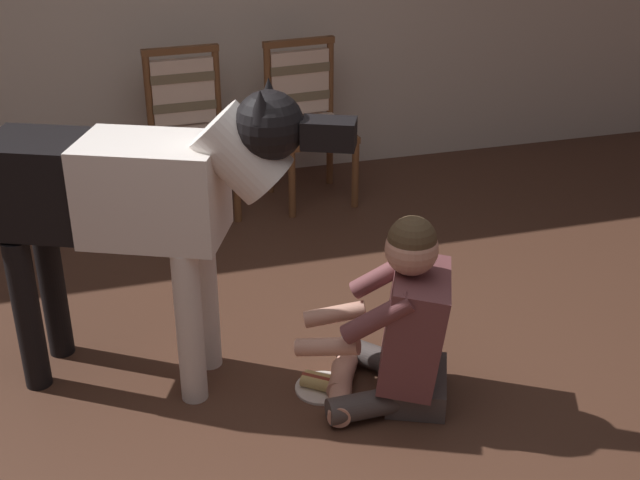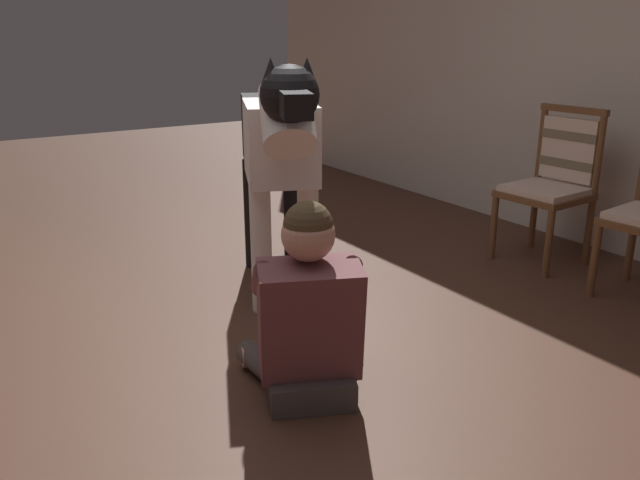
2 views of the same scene
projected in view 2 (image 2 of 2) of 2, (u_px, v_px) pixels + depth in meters
ground_plane at (225, 337)px, 3.17m from camera, size 13.82×13.82×0.00m
back_wall at (603, 51)px, 4.20m from camera, size 7.99×0.10×2.60m
dining_chair_left_of_pair at (554, 178)px, 4.08m from camera, size 0.48×0.49×0.98m
person_sitting_on_floor at (308, 317)px, 2.59m from camera, size 0.69×0.62×0.83m
large_dog at (279, 146)px, 3.42m from camera, size 1.53×0.79×1.33m
hot_dog_on_plate at (298, 349)px, 2.99m from camera, size 0.24×0.24×0.06m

